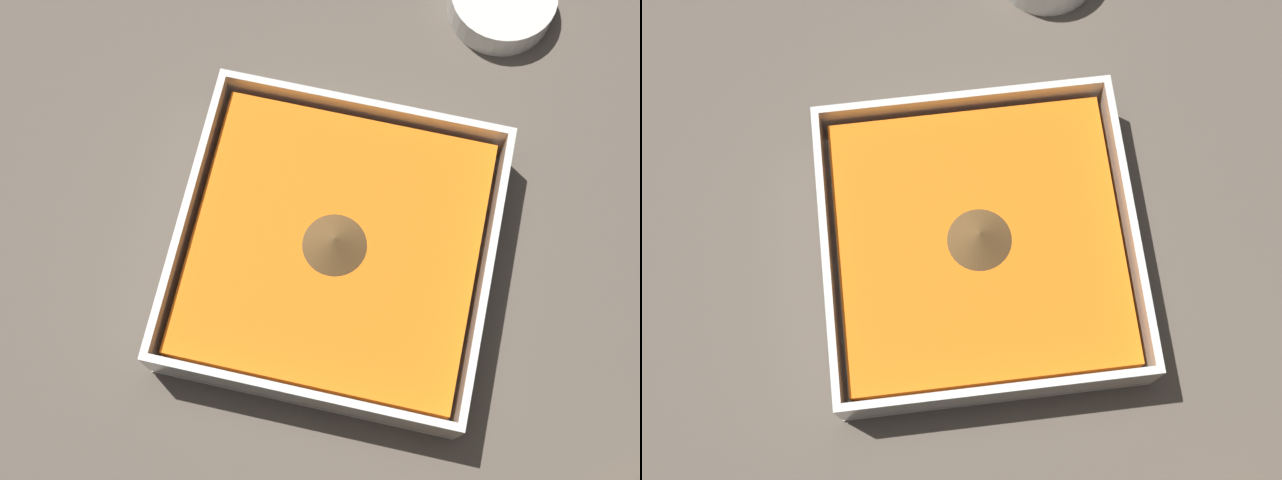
# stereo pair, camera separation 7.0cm
# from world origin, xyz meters

# --- Properties ---
(ground_plane) EXTENTS (4.00, 4.00, 0.00)m
(ground_plane) POSITION_xyz_m (0.00, 0.00, 0.00)
(ground_plane) COLOR brown
(square_dish) EXTENTS (0.24, 0.24, 0.06)m
(square_dish) POSITION_xyz_m (-0.01, 0.02, 0.02)
(square_dish) COLOR silver
(square_dish) RESTS_ON ground_plane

